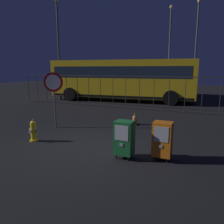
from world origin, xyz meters
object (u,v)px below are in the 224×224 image
object	(u,v)px
newspaper_box_primary	(162,139)
bus_near	(122,78)
street_light_near_right	(58,43)
street_light_far_left	(196,42)
fire_hydrant	(34,131)
newspaper_box_secondary	(124,138)
bus_far	(135,76)
stop_sign	(54,88)
street_light_near_left	(170,45)
traffic_cone	(135,119)

from	to	relation	value
newspaper_box_primary	bus_near	xyz separation A→B (m)	(-5.05, 9.87, 1.14)
bus_near	street_light_near_right	xyz separation A→B (m)	(-4.50, -1.48, 2.58)
street_light_far_left	fire_hydrant	bearing A→B (deg)	-102.49
newspaper_box_secondary	street_light_near_right	size ratio (longest dim) A/B	0.14
bus_near	newspaper_box_secondary	bearing A→B (deg)	-74.55
fire_hydrant	newspaper_box_primary	size ratio (longest dim) A/B	0.73
fire_hydrant	newspaper_box_primary	bearing A→B (deg)	2.56
bus_near	fire_hydrant	bearing A→B (deg)	-91.65
newspaper_box_secondary	bus_far	distance (m)	14.90
stop_sign	bus_near	xyz separation A→B (m)	(-0.40, 8.36, 0.11)
bus_far	newspaper_box_primary	bearing A→B (deg)	-67.15
bus_far	bus_near	bearing A→B (deg)	-84.76
newspaper_box_primary	street_light_near_right	size ratio (longest dim) A/B	0.14
street_light_near_left	street_light_near_right	distance (m)	9.72
stop_sign	bus_far	xyz separation A→B (m)	(-0.62, 12.42, 0.11)
fire_hydrant	newspaper_box_secondary	size ratio (longest dim) A/B	0.73
street_light_near_right	newspaper_box_primary	bearing A→B (deg)	-41.30
traffic_cone	newspaper_box_secondary	bearing A→B (deg)	-76.18
street_light_near_right	street_light_near_left	bearing A→B (deg)	43.68
newspaper_box_secondary	street_light_near_right	world-z (taller)	street_light_near_right
newspaper_box_primary	street_light_near_left	size ratio (longest dim) A/B	0.13
newspaper_box_secondary	stop_sign	bearing A→B (deg)	154.04
newspaper_box_primary	newspaper_box_secondary	xyz separation A→B (m)	(-0.95, -0.29, 0.00)
stop_sign	bus_near	bearing A→B (deg)	92.76
bus_near	bus_far	world-z (taller)	same
newspaper_box_secondary	street_light_far_left	distance (m)	17.67
traffic_cone	street_light_near_left	xyz separation A→B (m)	(-0.70, 11.84, 4.21)
bus_near	street_light_far_left	size ratio (longest dim) A/B	1.26
street_light_near_left	bus_far	bearing A→B (deg)	-156.78
newspaper_box_primary	stop_sign	world-z (taller)	stop_sign
fire_hydrant	street_light_far_left	bearing A→B (deg)	77.51
newspaper_box_secondary	street_light_near_right	xyz separation A→B (m)	(-8.60, 8.68, 3.72)
newspaper_box_primary	street_light_near_right	xyz separation A→B (m)	(-9.55, 8.39, 3.72)
fire_hydrant	bus_near	bearing A→B (deg)	94.86
street_light_near_right	street_light_far_left	xyz separation A→B (m)	(9.13, 8.47, 0.54)
newspaper_box_primary	stop_sign	size ratio (longest dim) A/B	0.46
newspaper_box_primary	traffic_cone	bearing A→B (deg)	119.19
fire_hydrant	bus_far	size ratio (longest dim) A/B	0.07
bus_far	street_light_far_left	distance (m)	6.47
fire_hydrant	traffic_cone	size ratio (longest dim) A/B	1.41
street_light_near_right	newspaper_box_secondary	bearing A→B (deg)	-45.26
bus_near	bus_far	bearing A→B (deg)	86.60
stop_sign	traffic_cone	size ratio (longest dim) A/B	4.21
traffic_cone	street_light_near_right	xyz separation A→B (m)	(-7.73, 5.13, 4.03)
street_light_near_right	bus_far	bearing A→B (deg)	52.26
newspaper_box_primary	bus_far	distance (m)	14.93
fire_hydrant	street_light_near_right	size ratio (longest dim) A/B	0.10
bus_near	street_light_far_left	world-z (taller)	street_light_far_left
fire_hydrant	stop_sign	bearing A→B (deg)	104.89
stop_sign	street_light_far_left	world-z (taller)	street_light_far_left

